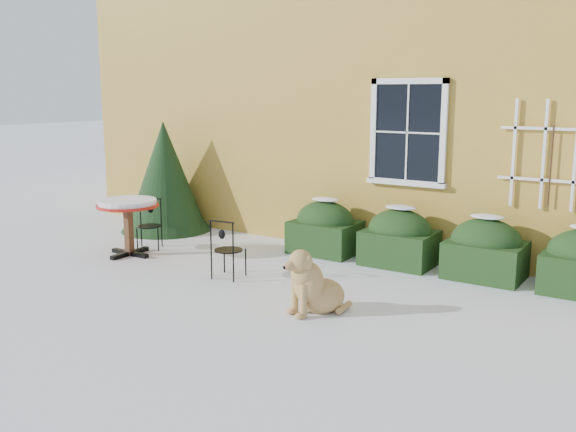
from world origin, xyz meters
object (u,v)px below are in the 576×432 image
Objects in this scene: patio_chair_near at (227,249)px; dog at (313,286)px; patio_chair_far at (150,224)px; bistro_table at (128,209)px; evergreen_shrub at (165,187)px.

dog is (1.76, -0.58, -0.10)m from patio_chair_near.
patio_chair_far is at bearing -172.37° from dog.
dog is at bearing -10.36° from bistro_table.
evergreen_shrub is 5.33m from dog.
dog is (3.93, -1.22, -0.09)m from patio_chair_far.
evergreen_shrub is 2.48× the size of patio_chair_far.
bistro_table reaches higher than dog.
patio_chair_far is at bearing 96.59° from bistro_table.
bistro_table is 2.14m from patio_chair_near.
evergreen_shrub is at bearing -40.66° from patio_chair_near.
patio_chair_near is at bearing -173.24° from dog.
dog is (3.87, -0.71, -0.43)m from bistro_table.
evergreen_shrub is 2.42× the size of patio_chair_near.
evergreen_shrub reaches higher than patio_chair_near.
evergreen_shrub reaches higher than patio_chair_far.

